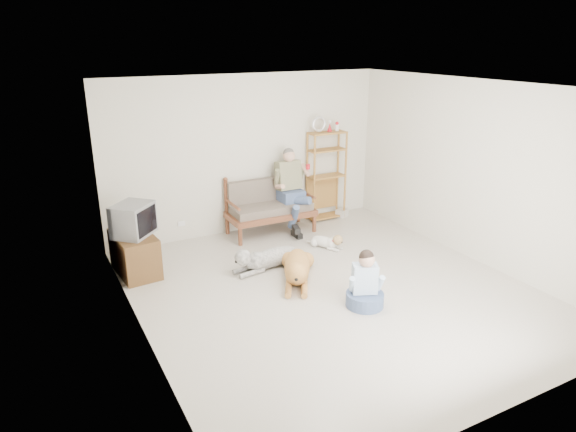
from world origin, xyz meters
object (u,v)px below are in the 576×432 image
tv_stand (134,254)px  golden_retriever (297,268)px  loveseat (269,205)px  etagere (326,175)px

tv_stand → golden_retriever: (1.96, -1.30, -0.12)m
loveseat → golden_retriever: (-0.50, -1.92, -0.30)m
etagere → golden_retriever: etagere is taller
loveseat → golden_retriever: loveseat is taller
etagere → golden_retriever: (-1.74, -2.04, -0.67)m
tv_stand → loveseat: bearing=8.9°
loveseat → golden_retriever: bearing=-103.5°
loveseat → tv_stand: size_ratio=1.61×
etagere → tv_stand: bearing=-168.7°
tv_stand → golden_retriever: tv_stand is taller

